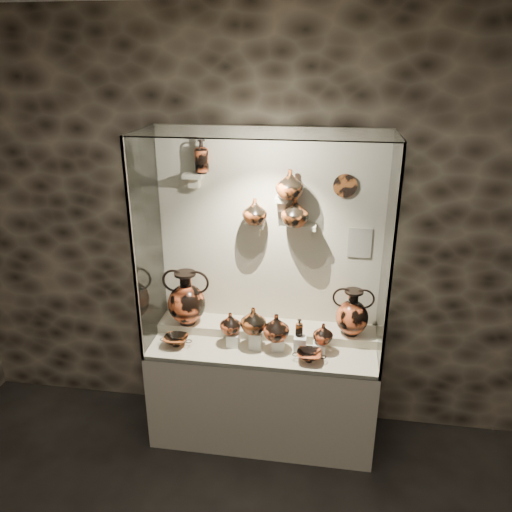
{
  "coord_description": "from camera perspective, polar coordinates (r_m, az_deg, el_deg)",
  "views": [
    {
      "loc": [
        0.44,
        -1.04,
        2.83
      ],
      "look_at": [
        -0.05,
        2.18,
        1.54
      ],
      "focal_mm": 35.0,
      "sensor_mm": 36.0,
      "label": 1
    }
  ],
  "objects": [
    {
      "name": "pedestal_c",
      "position": [
        3.74,
        2.56,
        -10.01
      ],
      "size": [
        0.09,
        0.09,
        0.09
      ],
      "primitive_type": "cube",
      "color": "silver",
      "rests_on": "front_tier"
    },
    {
      "name": "bracket_ul",
      "position": [
        3.69,
        -7.16,
        9.14
      ],
      "size": [
        0.14,
        0.12,
        0.04
      ],
      "primitive_type": "cube",
      "color": "beige",
      "rests_on": "back_panel"
    },
    {
      "name": "amphora_right",
      "position": [
        3.8,
        10.96,
        -6.32
      ],
      "size": [
        0.37,
        0.37,
        0.37
      ],
      "primitive_type": null,
      "rotation": [
        0.0,
        0.0,
        -0.31
      ],
      "color": "#D25328",
      "rests_on": "rear_tier"
    },
    {
      "name": "pedestal_d",
      "position": [
        3.72,
        5.05,
        -9.98
      ],
      "size": [
        0.09,
        0.09,
        0.12
      ],
      "primitive_type": "cube",
      "color": "silver",
      "rests_on": "front_tier"
    },
    {
      "name": "pedestal_b",
      "position": [
        3.75,
        -0.05,
        -9.55
      ],
      "size": [
        0.09,
        0.09,
        0.13
      ],
      "primitive_type": "cube",
      "color": "silver",
      "rests_on": "front_tier"
    },
    {
      "name": "jug_a",
      "position": [
        3.73,
        -2.95,
        -7.65
      ],
      "size": [
        0.18,
        0.18,
        0.16
      ],
      "primitive_type": "imported",
      "rotation": [
        0.0,
        0.0,
        0.18
      ],
      "color": "#D25328",
      "rests_on": "pedestal_a"
    },
    {
      "name": "ovoid_vase_c",
      "position": [
        3.57,
        4.47,
        5.02
      ],
      "size": [
        0.25,
        0.25,
        0.21
      ],
      "primitive_type": "imported",
      "rotation": [
        0.0,
        0.0,
        -0.34
      ],
      "color": "#A94B1D",
      "rests_on": "bracket_cc"
    },
    {
      "name": "lekythos_tall",
      "position": [
        3.63,
        -6.24,
        11.48
      ],
      "size": [
        0.13,
        0.13,
        0.27
      ],
      "primitive_type": null,
      "rotation": [
        0.0,
        0.0,
        -0.23
      ],
      "color": "#D25328",
      "rests_on": "bracket_ul"
    },
    {
      "name": "kylix_left",
      "position": [
        3.83,
        -9.13,
        -9.46
      ],
      "size": [
        0.25,
        0.22,
        0.09
      ],
      "primitive_type": null,
      "rotation": [
        0.0,
        0.0,
        -0.11
      ],
      "color": "#A94B1D",
      "rests_on": "front_tier"
    },
    {
      "name": "wall_back",
      "position": [
        3.78,
        1.55,
        2.51
      ],
      "size": [
        5.0,
        0.02,
        3.2
      ],
      "primitive_type": "cube",
      "color": "black",
      "rests_on": "ground"
    },
    {
      "name": "bracket_ca",
      "position": [
        3.68,
        -0.14,
        3.65
      ],
      "size": [
        0.14,
        0.12,
        0.04
      ],
      "primitive_type": "cube",
      "color": "beige",
      "rests_on": "back_panel"
    },
    {
      "name": "wall_plate",
      "position": [
        3.61,
        10.15,
        7.9
      ],
      "size": [
        0.17,
        0.02,
        0.17
      ],
      "primitive_type": "cylinder",
      "rotation": [
        1.57,
        0.0,
        0.0
      ],
      "color": "#9A4B1E",
      "rests_on": "back_panel"
    },
    {
      "name": "pedestal_e",
      "position": [
        3.73,
        7.22,
        -10.37
      ],
      "size": [
        0.09,
        0.09,
        0.08
      ],
      "primitive_type": "cube",
      "color": "silver",
      "rests_on": "front_tier"
    },
    {
      "name": "pedestal_a",
      "position": [
        3.78,
        -2.63,
        -9.53
      ],
      "size": [
        0.09,
        0.09,
        0.1
      ],
      "primitive_type": "cube",
      "color": "silver",
      "rests_on": "front_tier"
    },
    {
      "name": "bracket_cb",
      "position": [
        3.6,
        3.02,
        6.53
      ],
      "size": [
        0.1,
        0.12,
        0.04
      ],
      "primitive_type": "cube",
      "color": "beige",
      "rests_on": "back_panel"
    },
    {
      "name": "glass_front",
      "position": [
        3.21,
        0.16,
        -1.04
      ],
      "size": [
        1.7,
        0.01,
        1.6
      ],
      "primitive_type": "cube",
      "color": "white",
      "rests_on": "plinth"
    },
    {
      "name": "jug_e",
      "position": [
        3.68,
        7.67,
        -8.73
      ],
      "size": [
        0.19,
        0.19,
        0.15
      ],
      "primitive_type": "imported",
      "rotation": [
        0.0,
        0.0,
        0.4
      ],
      "color": "#D25328",
      "rests_on": "pedestal_e"
    },
    {
      "name": "kylix_right",
      "position": [
        3.63,
        6.09,
        -11.23
      ],
      "size": [
        0.29,
        0.27,
        0.09
      ],
      "primitive_type": null,
      "rotation": [
        0.0,
        0.0,
        -0.43
      ],
      "color": "#D25328",
      "rests_on": "front_tier"
    },
    {
      "name": "glass_left",
      "position": [
        3.68,
        -12.27,
        1.5
      ],
      "size": [
        0.01,
        0.6,
        1.6
      ],
      "primitive_type": "cube",
      "color": "white",
      "rests_on": "plinth"
    },
    {
      "name": "rear_tier",
      "position": [
        3.96,
        1.17,
        -8.5
      ],
      "size": [
        1.7,
        0.25,
        0.1
      ],
      "primitive_type": "cube",
      "color": "#C5B698",
      "rests_on": "plinth"
    },
    {
      "name": "glass_right",
      "position": [
        3.47,
        14.84,
        0.03
      ],
      "size": [
        0.01,
        0.6,
        1.6
      ],
      "primitive_type": "cube",
      "color": "white",
      "rests_on": "plinth"
    },
    {
      "name": "glass_top",
      "position": [
        3.28,
        0.96,
        13.91
      ],
      "size": [
        1.7,
        0.6,
        0.01
      ],
      "primitive_type": "cube",
      "color": "white",
      "rests_on": "back_panel"
    },
    {
      "name": "frame_post_left",
      "position": [
        3.43,
        -13.84,
        -0.16
      ],
      "size": [
        0.02,
        0.02,
        1.6
      ],
      "primitive_type": "cube",
      "color": "gray",
      "rests_on": "plinth"
    },
    {
      "name": "ovoid_vase_b",
      "position": [
        3.52,
        3.88,
        8.18
      ],
      "size": [
        0.23,
        0.23,
        0.21
      ],
      "primitive_type": "imported",
      "rotation": [
        0.0,
        0.0,
        0.16
      ],
      "color": "#A94B1D",
      "rests_on": "bracket_cb"
    },
    {
      "name": "front_tier",
      "position": [
        3.83,
        0.82,
        -10.25
      ],
      "size": [
        1.68,
        0.58,
        0.03
      ],
      "primitive_type": "cube",
      "color": "#C5B698",
      "rests_on": "plinth"
    },
    {
      "name": "jug_c",
      "position": [
        3.66,
        2.33,
        -8.13
      ],
      "size": [
        0.23,
        0.23,
        0.2
      ],
      "primitive_type": "imported",
      "rotation": [
        0.0,
        0.0,
        -0.23
      ],
      "color": "#D25328",
      "rests_on": "pedestal_c"
    },
    {
      "name": "lekythos_small",
      "position": [
        3.67,
        4.97,
        -8.03
      ],
      "size": [
        0.08,
        0.08,
        0.15
      ],
      "primitive_type": null,
      "rotation": [
        0.0,
        0.0,
        0.32
      ],
      "color": "#A94B1D",
      "rests_on": "pedestal_d"
    },
    {
      "name": "bracket_cc",
      "position": [
        3.65,
        5.78,
        3.36
      ],
      "size": [
        0.14,
        0.12,
        0.04
      ],
      "primitive_type": "cube",
      "color": "beige",
      "rests_on": "back_panel"
    },
    {
      "name": "info_placard",
      "position": [
        3.74,
        11.77,
        1.48
      ],
      "size": [
        0.17,
        0.01,
        0.23
      ],
      "primitive_type": "cube",
      "color": "beige",
      "rests_on": "back_panel"
    },
    {
      "name": "amphora_left",
      "position": [
        3.9,
        -7.95,
        -4.75
      ],
      "size": [
        0.4,
        0.4,
        0.44
      ],
      "primitive_type": null,
      "rotation": [
        0.0,
        0.0,
        0.16
      ],
      "color": "#D25328",
      "rests_on": "rear_tier"
    },
    {
      "name": "back_panel",
      "position": [
        3.77,
        1.54,
        2.48
      ],
      "size": [
        1.7,
        0.03,
        1.6
      ],
      "primitive_type": "cube",
      "color": "beige",
      "rests_on": "plinth"
    },
    {
      "name": "plinth",
      "position": [
        4.06,
        0.78,
        -15.23
      ],
      "size": [
        1.7,
        0.6,
        0.8
      ],
      "primitive_type": "cube",
      "color": "beige",
      "rests_on": "floor"
    },
    {
      "name": "jug_b",
      "position": [
        3.67,
        -0.31,
        -7.34
      ],
      "size": [
        0.25,
        0.25,
        0.2
      ],
      "primitive_type": "imported",
      "rotation": [
        0.0,
        0.0,
        0.38
      ],
      "color": "#A94B1D",
      "rests_on": "pedestal_b"
    },
    {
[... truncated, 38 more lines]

